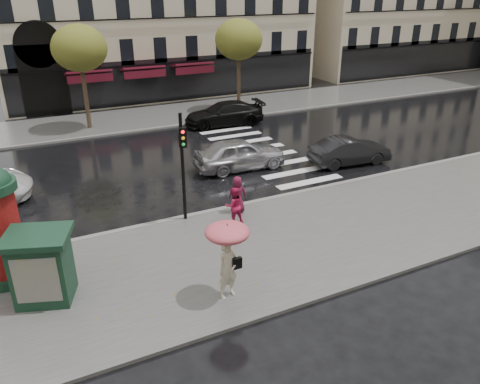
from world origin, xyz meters
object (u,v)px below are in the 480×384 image
traffic_light (183,158)px  car_darkgrey (350,151)px  car_black (224,114)px  newsstand (42,266)px  woman_umbrella (228,249)px  woman_red (234,205)px  man_burgundy (237,195)px  car_silver (240,154)px

traffic_light → car_darkgrey: (10.16, 2.45, -2.05)m
car_black → newsstand: bearing=-32.6°
woman_umbrella → car_darkgrey: size_ratio=0.58×
woman_umbrella → car_black: (7.91, 17.64, -1.00)m
car_darkgrey → car_black: bearing=22.2°
woman_red → car_darkgrey: woman_red is taller
man_burgundy → newsstand: newsstand is taller
man_burgundy → car_silver: size_ratio=0.33×
woman_umbrella → newsstand: 5.49m
woman_red → car_black: bearing=-104.0°
man_burgundy → car_black: man_burgundy is taller
woman_red → traffic_light: 2.74m
car_darkgrey → car_black: size_ratio=0.82×
woman_red → car_darkgrey: bearing=-148.3°
newsstand → man_burgundy: bearing=19.4°
car_darkgrey → car_black: (-2.86, 9.83, 0.06)m
newsstand → car_darkgrey: bearing=19.2°
car_silver → newsstand: bearing=128.6°
woman_umbrella → woman_red: woman_umbrella is taller
traffic_light → car_black: 14.43m
car_silver → car_darkgrey: 5.89m
woman_umbrella → newsstand: size_ratio=1.13×
car_silver → car_black: bearing=-16.5°
woman_red → car_darkgrey: (8.53, 3.58, -0.16)m
car_darkgrey → traffic_light: bearing=109.5°
woman_red → newsstand: newsstand is taller
car_silver → woman_umbrella: bearing=154.3°
man_burgundy → car_silver: man_burgundy is taller
woman_umbrella → traffic_light: 5.48m
woman_umbrella → woman_red: bearing=62.1°
newsstand → woman_umbrella: bearing=-25.1°
woman_red → man_burgundy: 0.98m
newsstand → car_silver: size_ratio=0.47×
newsstand → car_black: (12.86, 15.32, -0.48)m
woman_umbrella → car_silver: (5.22, 9.77, -0.97)m
traffic_light → car_black: traffic_light is taller
woman_umbrella → newsstand: (-4.95, 2.32, -0.53)m
woman_umbrella → woman_red: (2.24, 4.23, -0.91)m
woman_red → car_silver: 6.29m
man_burgundy → car_darkgrey: (7.99, 2.77, -0.18)m
woman_umbrella → car_silver: size_ratio=0.53×
traffic_light → newsstand: bearing=-151.4°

